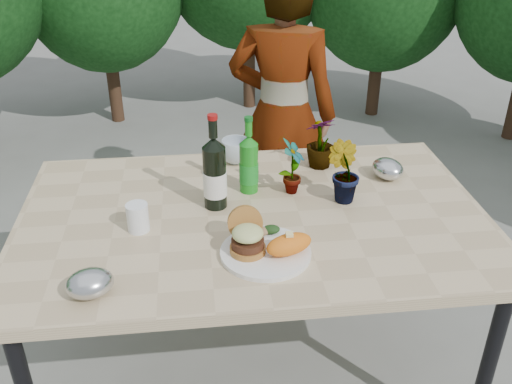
{
  "coord_description": "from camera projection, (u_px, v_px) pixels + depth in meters",
  "views": [
    {
      "loc": [
        -0.18,
        -1.66,
        1.77
      ],
      "look_at": [
        0.0,
        -0.08,
        0.88
      ],
      "focal_mm": 40.0,
      "sensor_mm": 36.0,
      "label": 1
    }
  ],
  "objects": [
    {
      "name": "seedling_right",
      "position": [
        321.0,
        142.0,
        2.22
      ],
      "size": [
        0.14,
        0.14,
        0.21
      ],
      "primitive_type": "imported",
      "rotation": [
        0.0,
        0.0,
        3.42
      ],
      "color": "#1F531C",
      "rests_on": "patio_table"
    },
    {
      "name": "seedling_mid",
      "position": [
        343.0,
        172.0,
        1.99
      ],
      "size": [
        0.15,
        0.15,
        0.22
      ],
      "primitive_type": "imported",
      "rotation": [
        0.0,
        0.0,
        2.29
      ],
      "color": "#2A561D",
      "rests_on": "patio_table"
    },
    {
      "name": "blue_bowl",
      "position": [
        236.0,
        151.0,
        2.28
      ],
      "size": [
        0.15,
        0.15,
        0.1
      ],
      "primitive_type": "imported",
      "rotation": [
        0.0,
        0.0,
        -0.21
      ],
      "color": "silver",
      "rests_on": "patio_table"
    },
    {
      "name": "grilled_veg",
      "position": [
        267.0,
        230.0,
        1.82
      ],
      "size": [
        0.08,
        0.05,
        0.03
      ],
      "color": "olive",
      "rests_on": "dinner_plate"
    },
    {
      "name": "patio_table",
      "position": [
        253.0,
        228.0,
        1.98
      ],
      "size": [
        1.6,
        1.0,
        0.75
      ],
      "color": "tan",
      "rests_on": "ground"
    },
    {
      "name": "dinner_plate",
      "position": [
        266.0,
        253.0,
        1.74
      ],
      "size": [
        0.28,
        0.28,
        0.01
      ],
      "primitive_type": "cylinder",
      "color": "white",
      "rests_on": "patio_table"
    },
    {
      "name": "burger_stack",
      "position": [
        247.0,
        236.0,
        1.73
      ],
      "size": [
        0.11,
        0.16,
        0.11
      ],
      "color": "#B7722D",
      "rests_on": "dinner_plate"
    },
    {
      "name": "person",
      "position": [
        282.0,
        115.0,
        2.79
      ],
      "size": [
        0.62,
        0.5,
        1.47
      ],
      "primitive_type": "imported",
      "rotation": [
        0.0,
        0.0,
        2.84
      ],
      "color": "#9B6C4D",
      "rests_on": "ground"
    },
    {
      "name": "plastic_cup",
      "position": [
        138.0,
        217.0,
        1.84
      ],
      "size": [
        0.07,
        0.07,
        0.09
      ],
      "primitive_type": "cylinder",
      "color": "white",
      "rests_on": "patio_table"
    },
    {
      "name": "seedling_left",
      "position": [
        292.0,
        167.0,
        2.03
      ],
      "size": [
        0.12,
        0.13,
        0.21
      ],
      "primitive_type": "imported",
      "rotation": [
        0.0,
        0.0,
        1.1
      ],
      "color": "#1F581E",
      "rests_on": "patio_table"
    },
    {
      "name": "sparkling_water",
      "position": [
        249.0,
        165.0,
        2.05
      ],
      "size": [
        0.07,
        0.07,
        0.29
      ],
      "rotation": [
        0.0,
        0.0,
        -0.22
      ],
      "color": "#17831A",
      "rests_on": "patio_table"
    },
    {
      "name": "wine_bottle",
      "position": [
        215.0,
        174.0,
        1.94
      ],
      "size": [
        0.08,
        0.08,
        0.34
      ],
      "rotation": [
        0.0,
        0.0,
        -0.1
      ],
      "color": "black",
      "rests_on": "patio_table"
    },
    {
      "name": "foil_packet_left",
      "position": [
        90.0,
        283.0,
        1.56
      ],
      "size": [
        0.15,
        0.14,
        0.08
      ],
      "primitive_type": "ellipsoid",
      "rotation": [
        0.0,
        0.0,
        0.24
      ],
      "color": "#B6B8BD",
      "rests_on": "patio_table"
    },
    {
      "name": "foil_packet_right",
      "position": [
        388.0,
        169.0,
        2.17
      ],
      "size": [
        0.15,
        0.17,
        0.08
      ],
      "primitive_type": "ellipsoid",
      "rotation": [
        0.0,
        0.0,
        2.01
      ],
      "color": "silver",
      "rests_on": "patio_table"
    },
    {
      "name": "ground",
      "position": [
        254.0,
        370.0,
        2.32
      ],
      "size": [
        80.0,
        80.0,
        0.0
      ],
      "primitive_type": "plane",
      "color": "slate",
      "rests_on": "ground"
    },
    {
      "name": "sweet_potato",
      "position": [
        289.0,
        244.0,
        1.71
      ],
      "size": [
        0.17,
        0.12,
        0.06
      ],
      "primitive_type": "ellipsoid",
      "rotation": [
        0.0,
        0.0,
        0.35
      ],
      "color": "orange",
      "rests_on": "dinner_plate"
    }
  ]
}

